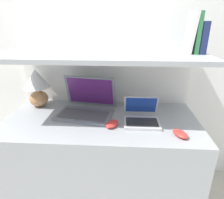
{
  "coord_description": "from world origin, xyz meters",
  "views": [
    {
      "loc": [
        0.15,
        -0.92,
        1.36
      ],
      "look_at": [
        0.08,
        0.32,
        0.87
      ],
      "focal_mm": 32.0,
      "sensor_mm": 36.0,
      "label": 1
    }
  ],
  "objects_px": {
    "laptop_large": "(86,106)",
    "book_navy": "(201,37)",
    "router_box": "(108,97)",
    "book_white": "(190,32)",
    "table_lamp": "(37,85)",
    "laptop_small": "(141,117)",
    "second_mouse": "(180,134)",
    "computer_mouse": "(112,124)",
    "book_green": "(196,33)"
  },
  "relations": [
    {
      "from": "laptop_large",
      "to": "book_navy",
      "type": "height_order",
      "value": "book_navy"
    },
    {
      "from": "router_box",
      "to": "book_white",
      "type": "height_order",
      "value": "book_white"
    },
    {
      "from": "table_lamp",
      "to": "book_white",
      "type": "distance_m",
      "value": 1.16
    },
    {
      "from": "laptop_small",
      "to": "second_mouse",
      "type": "distance_m",
      "value": 0.28
    },
    {
      "from": "laptop_small",
      "to": "book_white",
      "type": "height_order",
      "value": "book_white"
    },
    {
      "from": "second_mouse",
      "to": "table_lamp",
      "type": "bearing_deg",
      "value": 158.97
    },
    {
      "from": "second_mouse",
      "to": "book_navy",
      "type": "xyz_separation_m",
      "value": [
        0.13,
        0.27,
        0.53
      ]
    },
    {
      "from": "computer_mouse",
      "to": "book_navy",
      "type": "relative_size",
      "value": 0.71
    },
    {
      "from": "book_navy",
      "to": "book_green",
      "type": "xyz_separation_m",
      "value": [
        -0.04,
        0.0,
        0.03
      ]
    },
    {
      "from": "laptop_small",
      "to": "book_green",
      "type": "bearing_deg",
      "value": 18.09
    },
    {
      "from": "laptop_large",
      "to": "book_white",
      "type": "distance_m",
      "value": 0.85
    },
    {
      "from": "laptop_large",
      "to": "book_green",
      "type": "height_order",
      "value": "book_green"
    },
    {
      "from": "second_mouse",
      "to": "book_white",
      "type": "height_order",
      "value": "book_white"
    },
    {
      "from": "computer_mouse",
      "to": "book_white",
      "type": "distance_m",
      "value": 0.75
    },
    {
      "from": "laptop_large",
      "to": "second_mouse",
      "type": "distance_m",
      "value": 0.67
    },
    {
      "from": "table_lamp",
      "to": "book_white",
      "type": "height_order",
      "value": "book_white"
    },
    {
      "from": "laptop_small",
      "to": "book_navy",
      "type": "relative_size",
      "value": 1.26
    },
    {
      "from": "laptop_large",
      "to": "book_navy",
      "type": "xyz_separation_m",
      "value": [
        0.74,
        -0.01,
        0.49
      ]
    },
    {
      "from": "computer_mouse",
      "to": "book_white",
      "type": "bearing_deg",
      "value": 19.86
    },
    {
      "from": "laptop_small",
      "to": "table_lamp",
      "type": "bearing_deg",
      "value": 164.26
    },
    {
      "from": "table_lamp",
      "to": "router_box",
      "type": "height_order",
      "value": "table_lamp"
    },
    {
      "from": "book_white",
      "to": "computer_mouse",
      "type": "bearing_deg",
      "value": -160.14
    },
    {
      "from": "second_mouse",
      "to": "book_green",
      "type": "bearing_deg",
      "value": 71.57
    },
    {
      "from": "laptop_small",
      "to": "router_box",
      "type": "xyz_separation_m",
      "value": [
        -0.25,
        0.27,
        0.03
      ]
    },
    {
      "from": "second_mouse",
      "to": "book_white",
      "type": "distance_m",
      "value": 0.62
    },
    {
      "from": "laptop_large",
      "to": "laptop_small",
      "type": "distance_m",
      "value": 0.41
    },
    {
      "from": "book_green",
      "to": "router_box",
      "type": "bearing_deg",
      "value": 162.82
    },
    {
      "from": "laptop_large",
      "to": "second_mouse",
      "type": "bearing_deg",
      "value": -24.18
    },
    {
      "from": "table_lamp",
      "to": "laptop_small",
      "type": "height_order",
      "value": "table_lamp"
    },
    {
      "from": "laptop_large",
      "to": "book_green",
      "type": "bearing_deg",
      "value": -0.72
    },
    {
      "from": "laptop_large",
      "to": "second_mouse",
      "type": "xyz_separation_m",
      "value": [
        0.61,
        -0.28,
        -0.04
      ]
    },
    {
      "from": "table_lamp",
      "to": "second_mouse",
      "type": "distance_m",
      "value": 1.1
    },
    {
      "from": "router_box",
      "to": "book_green",
      "type": "distance_m",
      "value": 0.77
    },
    {
      "from": "second_mouse",
      "to": "router_box",
      "type": "bearing_deg",
      "value": 136.79
    },
    {
      "from": "table_lamp",
      "to": "computer_mouse",
      "type": "xyz_separation_m",
      "value": [
        0.61,
        -0.3,
        -0.16
      ]
    },
    {
      "from": "computer_mouse",
      "to": "table_lamp",
      "type": "bearing_deg",
      "value": 153.98
    },
    {
      "from": "book_navy",
      "to": "second_mouse",
      "type": "bearing_deg",
      "value": -115.32
    },
    {
      "from": "laptop_large",
      "to": "computer_mouse",
      "type": "xyz_separation_m",
      "value": [
        0.2,
        -0.18,
        -0.04
      ]
    },
    {
      "from": "second_mouse",
      "to": "book_green",
      "type": "relative_size",
      "value": 0.53
    },
    {
      "from": "router_box",
      "to": "book_white",
      "type": "relative_size",
      "value": 0.55
    },
    {
      "from": "second_mouse",
      "to": "router_box",
      "type": "xyz_separation_m",
      "value": [
        -0.47,
        0.44,
        0.05
      ]
    },
    {
      "from": "laptop_small",
      "to": "book_green",
      "type": "xyz_separation_m",
      "value": [
        0.31,
        0.1,
        0.54
      ]
    },
    {
      "from": "laptop_large",
      "to": "computer_mouse",
      "type": "bearing_deg",
      "value": -41.88
    },
    {
      "from": "book_navy",
      "to": "table_lamp",
      "type": "bearing_deg",
      "value": 173.78
    },
    {
      "from": "router_box",
      "to": "laptop_small",
      "type": "bearing_deg",
      "value": -47.7
    },
    {
      "from": "computer_mouse",
      "to": "book_white",
      "type": "xyz_separation_m",
      "value": [
        0.47,
        0.17,
        0.56
      ]
    },
    {
      "from": "computer_mouse",
      "to": "second_mouse",
      "type": "bearing_deg",
      "value": -13.1
    },
    {
      "from": "table_lamp",
      "to": "computer_mouse",
      "type": "height_order",
      "value": "table_lamp"
    },
    {
      "from": "book_white",
      "to": "laptop_large",
      "type": "bearing_deg",
      "value": 179.25
    },
    {
      "from": "book_navy",
      "to": "book_white",
      "type": "bearing_deg",
      "value": 180.0
    }
  ]
}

